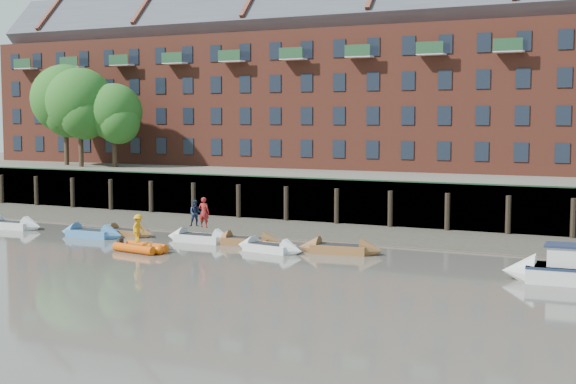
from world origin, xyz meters
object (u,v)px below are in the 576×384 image
Objects in this scene: motor_launch at (556,270)px; person_rower_a at (204,212)px; rib_tender at (142,248)px; rowboat_4 at (247,241)px; person_rib_crew at (138,228)px; rowboat_2 at (126,233)px; rowboat_1 at (91,233)px; rowboat_0 at (12,225)px; rowboat_5 at (269,248)px; rowboat_6 at (340,249)px; person_rower_b at (196,213)px; rowboat_3 at (200,238)px.

motor_launch is 21.34m from person_rower_a.
rowboat_4 is at bearing 59.20° from rib_tender.
person_rower_a reaches higher than person_rib_crew.
rowboat_4 is at bearing 2.86° from rowboat_2.
rowboat_1 reaches higher than rib_tender.
rowboat_0 is 9.23m from rowboat_2.
rowboat_6 is (3.84, 1.27, 0.02)m from rowboat_5.
rowboat_6 reaches higher than rowboat_2.
rowboat_1 is 0.95× the size of rowboat_6.
rowboat_0 is 2.63× the size of person_rower_a.
rowboat_6 is at bearing -73.03° from person_rib_crew.
rowboat_6 reaches higher than rowboat_1.
person_rower_a is at bearing 174.21° from rowboat_5.
person_rower_b reaches higher than rowboat_4.
rowboat_0 is 1.06× the size of rowboat_4.
rowboat_4 is 18.54m from motor_launch.
rowboat_5 is at bearing -168.22° from rowboat_6.
person_rib_crew reaches higher than rowboat_2.
person_rower_a reaches higher than rib_tender.
person_rower_b reaches higher than rowboat_6.
rowboat_6 is at bearing 1.17° from rowboat_2.
rowboat_2 is 6.60m from rib_tender.
motor_launch is (12.05, -3.12, 0.34)m from rowboat_6.
person_rower_a is at bearing 8.29° from rowboat_1.
rowboat_2 is 0.74× the size of motor_launch.
rowboat_3 is at bearing -51.34° from person_rower_b.
person_rib_crew is (-4.40, -4.79, 1.11)m from rowboat_4.
person_rower_b is (14.45, 0.67, 1.50)m from rowboat_0.
rowboat_0 reaches higher than rowboat_1.
rowboat_2 is at bearing 172.71° from rowboat_6.
person_rower_b is (-0.40, 0.14, 1.51)m from rowboat_3.
person_rower_a reaches higher than rowboat_6.
person_rower_a is 1.16× the size of person_rib_crew.
rowboat_4 is 0.92× the size of rowboat_6.
rowboat_5 is at bearing -5.59° from rowboat_2.
rowboat_0 is 36.32m from motor_launch.
rowboat_4 is at bearing 3.47° from rowboat_3.
rowboat_5 is 0.81× the size of motor_launch.
rowboat_3 is at bearing -0.42° from rowboat_0.
rowboat_3 is (7.34, 1.32, -0.00)m from rowboat_1.
rowboat_6 is 11.24m from rib_tender.
rowboat_3 is 2.93× the size of person_rib_crew.
person_rower_a is 0.72m from person_rower_b.
rowboat_2 is (9.21, 0.62, -0.03)m from rowboat_0.
rowboat_3 is at bearing -12.16° from motor_launch.
rowboat_6 is (6.17, -0.34, 0.02)m from rowboat_4.
rowboat_0 is 14.22m from person_rib_crew.
rowboat_6 is 0.88× the size of motor_launch.
person_rib_crew is (-1.56, -4.55, -0.52)m from person_rower_a.
rowboat_0 is 1.04× the size of rowboat_3.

